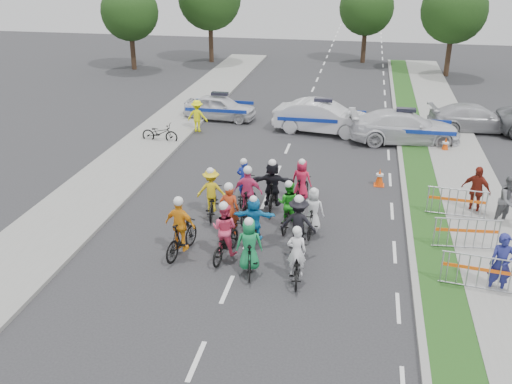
% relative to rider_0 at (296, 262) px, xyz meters
% --- Properties ---
extents(ground, '(90.00, 90.00, 0.00)m').
position_rel_rider_0_xyz_m(ground, '(-1.80, -0.86, -0.58)').
color(ground, '#28282B').
rests_on(ground, ground).
extents(curb_right, '(0.20, 60.00, 0.12)m').
position_rel_rider_0_xyz_m(curb_right, '(3.30, 4.14, -0.52)').
color(curb_right, gray).
rests_on(curb_right, ground).
extents(grass_strip, '(1.20, 60.00, 0.11)m').
position_rel_rider_0_xyz_m(grass_strip, '(4.00, 4.14, -0.52)').
color(grass_strip, '#2A4E19').
rests_on(grass_strip, ground).
extents(sidewalk_right, '(2.40, 60.00, 0.13)m').
position_rel_rider_0_xyz_m(sidewalk_right, '(5.80, 4.14, -0.51)').
color(sidewalk_right, gray).
rests_on(sidewalk_right, ground).
extents(sidewalk_left, '(3.00, 60.00, 0.13)m').
position_rel_rider_0_xyz_m(sidewalk_left, '(-8.30, 4.14, -0.51)').
color(sidewalk_left, gray).
rests_on(sidewalk_left, ground).
extents(rider_0, '(0.77, 1.75, 1.73)m').
position_rel_rider_0_xyz_m(rider_0, '(0.00, 0.00, 0.00)').
color(rider_0, black).
rests_on(rider_0, ground).
extents(rider_1, '(0.84, 1.78, 1.80)m').
position_rel_rider_0_xyz_m(rider_1, '(-1.37, 0.13, 0.13)').
color(rider_1, black).
rests_on(rider_1, ground).
extents(rider_2, '(0.94, 1.93, 1.88)m').
position_rel_rider_0_xyz_m(rider_2, '(-2.26, 0.86, 0.12)').
color(rider_2, black).
rests_on(rider_2, ground).
extents(rider_3, '(1.05, 1.94, 1.97)m').
position_rel_rider_0_xyz_m(rider_3, '(-3.60, 0.77, 0.18)').
color(rider_3, black).
rests_on(rider_3, ground).
extents(rider_4, '(1.11, 1.94, 1.96)m').
position_rel_rider_0_xyz_m(rider_4, '(-0.15, 1.57, 0.18)').
color(rider_4, black).
rests_on(rider_4, ground).
extents(rider_5, '(1.37, 1.64, 1.69)m').
position_rel_rider_0_xyz_m(rider_5, '(-1.58, 1.88, 0.14)').
color(rider_5, black).
rests_on(rider_5, ground).
extents(rider_6, '(0.74, 1.95, 1.97)m').
position_rel_rider_0_xyz_m(rider_6, '(-2.40, 2.09, 0.07)').
color(rider_6, black).
rests_on(rider_6, ground).
extents(rider_7, '(0.75, 1.64, 1.68)m').
position_rel_rider_0_xyz_m(rider_7, '(0.18, 2.87, 0.08)').
color(rider_7, black).
rests_on(rider_7, ground).
extents(rider_8, '(0.78, 1.76, 1.74)m').
position_rel_rider_0_xyz_m(rider_8, '(-0.66, 3.15, 0.08)').
color(rider_8, black).
rests_on(rider_8, ground).
extents(rider_9, '(1.03, 1.93, 1.99)m').
position_rel_rider_0_xyz_m(rider_9, '(-2.10, 3.56, 0.19)').
color(rider_9, black).
rests_on(rider_9, ground).
extents(rider_10, '(1.08, 1.85, 1.81)m').
position_rel_rider_0_xyz_m(rider_10, '(-3.41, 3.62, 0.13)').
color(rider_10, black).
rests_on(rider_10, ground).
extents(rider_11, '(1.54, 1.84, 1.92)m').
position_rel_rider_0_xyz_m(rider_11, '(-1.43, 4.54, 0.23)').
color(rider_11, black).
rests_on(rider_11, ground).
extents(rider_12, '(0.59, 1.69, 1.73)m').
position_rel_rider_0_xyz_m(rider_12, '(-2.54, 4.96, -0.00)').
color(rider_12, black).
rests_on(rider_12, ground).
extents(rider_13, '(0.81, 1.72, 1.74)m').
position_rel_rider_0_xyz_m(rider_13, '(-0.48, 5.26, 0.11)').
color(rider_13, black).
rests_on(rider_13, ground).
extents(police_car_0, '(3.99, 1.86, 1.32)m').
position_rel_rider_0_xyz_m(police_car_0, '(-6.06, 15.29, 0.08)').
color(police_car_0, silver).
rests_on(police_car_0, ground).
extents(police_car_1, '(5.04, 2.39, 1.59)m').
position_rel_rider_0_xyz_m(police_car_1, '(-0.44, 13.95, 0.22)').
color(police_car_1, silver).
rests_on(police_car_1, ground).
extents(police_car_2, '(5.46, 2.79, 1.52)m').
position_rel_rider_0_xyz_m(police_car_2, '(3.51, 13.13, 0.18)').
color(police_car_2, silver).
rests_on(police_car_2, ground).
extents(civilian_sedan, '(4.81, 2.48, 1.33)m').
position_rel_rider_0_xyz_m(civilian_sedan, '(7.10, 15.69, 0.09)').
color(civilian_sedan, '#B1B1B6').
rests_on(civilian_sedan, ground).
extents(spectator_0, '(0.66, 0.44, 1.78)m').
position_rel_rider_0_xyz_m(spectator_0, '(5.45, 0.39, 0.31)').
color(spectator_0, navy).
rests_on(spectator_0, ground).
extents(spectator_1, '(1.10, 1.04, 1.80)m').
position_rel_rider_0_xyz_m(spectator_1, '(6.52, 4.76, 0.32)').
color(spectator_1, slate).
rests_on(spectator_1, ground).
extents(spectator_2, '(1.11, 0.91, 1.77)m').
position_rel_rider_0_xyz_m(spectator_2, '(5.58, 5.50, 0.31)').
color(spectator_2, maroon).
rests_on(spectator_2, ground).
extents(marshal_hiviz, '(1.08, 0.68, 1.61)m').
position_rel_rider_0_xyz_m(marshal_hiviz, '(-6.65, 12.94, 0.23)').
color(marshal_hiviz, '#FBFF0D').
rests_on(marshal_hiviz, ground).
extents(barrier_0, '(2.05, 0.76, 1.12)m').
position_rel_rider_0_xyz_m(barrier_0, '(4.90, 0.32, -0.02)').
color(barrier_0, '#A5A8AD').
rests_on(barrier_0, ground).
extents(barrier_1, '(2.03, 0.66, 1.12)m').
position_rel_rider_0_xyz_m(barrier_1, '(4.90, 2.61, -0.02)').
color(barrier_1, '#A5A8AD').
rests_on(barrier_1, ground).
extents(barrier_2, '(2.04, 0.68, 1.12)m').
position_rel_rider_0_xyz_m(barrier_2, '(4.90, 4.92, -0.02)').
color(barrier_2, '#A5A8AD').
rests_on(barrier_2, ground).
extents(cone_0, '(0.40, 0.40, 0.70)m').
position_rel_rider_0_xyz_m(cone_0, '(2.35, 7.45, -0.24)').
color(cone_0, '#F24C0C').
rests_on(cone_0, ground).
extents(cone_1, '(0.40, 0.40, 0.70)m').
position_rel_rider_0_xyz_m(cone_1, '(5.32, 12.03, -0.24)').
color(cone_1, '#F24C0C').
rests_on(cone_1, ground).
extents(parked_bike, '(1.80, 0.68, 0.94)m').
position_rel_rider_0_xyz_m(parked_bike, '(-7.93, 10.91, -0.11)').
color(parked_bike, black).
rests_on(parked_bike, ground).
extents(tree_0, '(4.20, 4.20, 6.30)m').
position_rel_rider_0_xyz_m(tree_0, '(-15.80, 27.14, 3.61)').
color(tree_0, '#382619').
rests_on(tree_0, ground).
extents(tree_1, '(4.55, 4.55, 6.82)m').
position_rel_rider_0_xyz_m(tree_1, '(7.20, 29.14, 3.96)').
color(tree_1, '#382619').
rests_on(tree_1, ground).
extents(tree_4, '(4.20, 4.20, 6.30)m').
position_rel_rider_0_xyz_m(tree_4, '(1.20, 33.14, 3.61)').
color(tree_4, '#382619').
rests_on(tree_4, ground).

